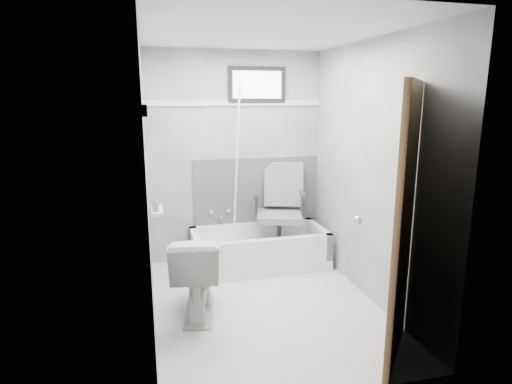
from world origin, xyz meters
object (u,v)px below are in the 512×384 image
object	(u,v)px
toilet	(197,274)
door	(464,237)
bathtub	(259,248)
office_chair	(279,210)
soap_bottle_b	(155,202)
soap_bottle_a	(156,206)

from	to	relation	value
toilet	door	world-z (taller)	door
bathtub	office_chair	bearing A→B (deg)	11.39
soap_bottle_b	bathtub	bearing A→B (deg)	28.00
toilet	soap_bottle_b	size ratio (longest dim) A/B	8.73
soap_bottle_a	soap_bottle_b	world-z (taller)	soap_bottle_a
office_chair	door	distance (m)	2.35
door	soap_bottle_a	distance (m)	2.42
bathtub	toilet	xyz separation A→B (m)	(-0.81, -0.92, 0.16)
toilet	bathtub	bearing A→B (deg)	-120.90
office_chair	soap_bottle_a	xyz separation A→B (m)	(-1.37, -0.79, 0.33)
toilet	soap_bottle_a	world-z (taller)	soap_bottle_a
bathtub	toilet	size ratio (longest dim) A/B	1.98
soap_bottle_b	door	bearing A→B (deg)	-40.00
bathtub	soap_bottle_b	xyz separation A→B (m)	(-1.13, -0.60, 0.75)
door	soap_bottle_b	bearing A→B (deg)	140.00
office_chair	soap_bottle_b	size ratio (longest dim) A/B	11.83
bathtub	office_chair	size ratio (longest dim) A/B	1.46
office_chair	toilet	world-z (taller)	office_chair
toilet	door	xyz separation A→B (m)	(1.60, -1.29, 0.63)
office_chair	soap_bottle_b	distance (m)	1.56
toilet	soap_bottle_a	bearing A→B (deg)	-19.18
bathtub	toilet	world-z (taller)	toilet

